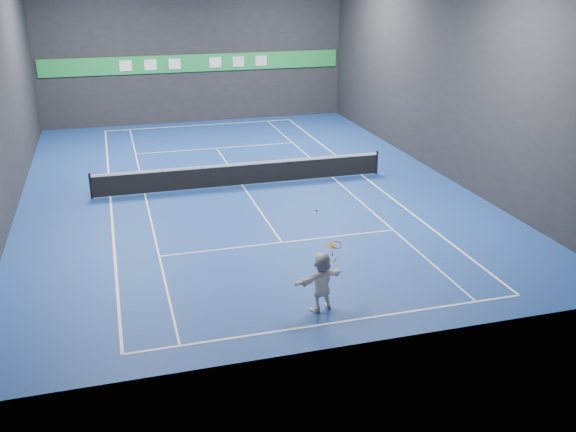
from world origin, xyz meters
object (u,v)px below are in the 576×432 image
object	(u,v)px
tennis_ball	(316,211)
tennis_racket	(336,247)
player	(322,282)
tennis_net	(242,173)

from	to	relation	value
tennis_ball	tennis_racket	size ratio (longest dim) A/B	0.10
player	tennis_ball	distance (m)	2.01
player	tennis_ball	xyz separation A→B (m)	(-0.15, 0.11, 2.01)
player	tennis_net	size ratio (longest dim) A/B	0.13
tennis_racket	player	bearing A→B (deg)	-172.96
tennis_ball	tennis_net	distance (m)	11.23
player	tennis_ball	size ratio (longest dim) A/B	24.71
tennis_racket	tennis_ball	bearing A→B (deg)	172.93
tennis_net	player	bearing A→B (deg)	-90.93
tennis_net	tennis_racket	bearing A→B (deg)	-88.92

